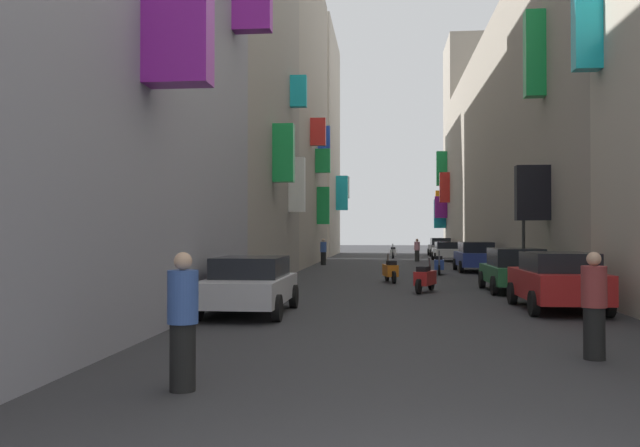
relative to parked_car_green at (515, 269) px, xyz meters
name	(u,v)px	position (x,y,z in m)	size (l,w,h in m)	color
ground_plane	(398,270)	(-3.58, 12.04, -0.75)	(140.00, 140.00, 0.00)	#2D2D30
building_left_mid_a	(209,44)	(-11.57, 4.69, 9.10)	(6.82, 12.65, 19.71)	gray
building_left_mid_b	(269,114)	(-11.57, 19.25, 8.80)	(6.93, 16.47, 19.11)	#9E9384
building_left_far	(302,145)	(-11.57, 35.83, 9.03)	(7.05, 12.44, 19.57)	#B2A899
building_right_mid_a	(538,148)	(4.42, 15.98, 5.97)	(7.15, 38.67, 13.44)	#9E9384
building_right_mid_b	(480,148)	(4.39, 38.68, 8.93)	(7.10, 6.72, 19.42)	#9E9384
parked_car_green	(515,269)	(0.00, 0.00, 0.00)	(1.89, 3.94, 1.44)	#236638
parked_car_white	(447,251)	(0.04, 24.12, -0.04)	(1.89, 4.13, 1.32)	white
parked_car_blue	(475,256)	(0.28, 11.40, 0.03)	(1.88, 4.20, 1.49)	navy
parked_car_silver	(250,283)	(-7.49, -6.55, -0.03)	(1.96, 4.03, 1.36)	#B7B7BC
parked_car_grey	(440,247)	(0.36, 33.31, 0.04)	(1.90, 3.94, 1.52)	slate
parked_car_red	(557,280)	(0.03, -5.20, 0.02)	(1.85, 3.93, 1.46)	#B21E1E
scooter_white	(393,252)	(-3.60, 28.16, -0.29)	(0.50, 1.84, 1.13)	silver
scooter_blue	(439,265)	(-1.72, 8.97, -0.29)	(0.51, 1.80, 1.13)	#2D4CAD
scooter_red	(425,278)	(-2.94, -0.38, -0.29)	(0.82, 1.92, 1.13)	red
scooter_orange	(390,270)	(-4.03, 3.87, -0.29)	(0.64, 1.85, 1.13)	orange
pedestrian_crossing	(594,306)	(-1.06, -11.67, 0.07)	(0.54, 0.54, 1.65)	black
pedestrian_near_left	(323,252)	(-7.94, 17.44, 0.04)	(0.47, 0.47, 1.60)	black
pedestrian_near_right	(183,322)	(-6.73, -14.23, 0.10)	(0.46, 0.46, 1.71)	black
pedestrian_mid_street	(417,250)	(-2.05, 22.99, 0.01)	(0.49, 0.49, 1.55)	#2C2C2C
traffic_light_near_corner	(523,210)	(1.06, 3.73, 2.09)	(0.26, 0.34, 4.16)	#2D2D2D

